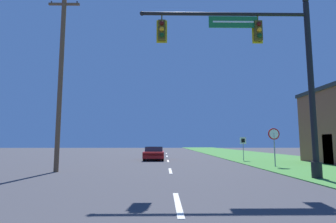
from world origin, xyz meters
name	(u,v)px	position (x,y,z in m)	size (l,w,h in m)	color
grass_verge_right	(256,156)	(10.50, 30.00, 0.02)	(10.00, 110.00, 0.04)	#428438
road_center_line	(168,161)	(0.00, 22.00, 0.01)	(0.16, 34.80, 0.01)	silver
signal_mast	(271,66)	(4.56, 10.61, 5.12)	(8.14, 0.47, 8.47)	black
car_ahead	(154,153)	(-1.29, 23.62, 0.60)	(1.87, 4.53, 1.19)	black
stop_sign	(274,138)	(6.95, 16.26, 1.86)	(0.76, 0.07, 2.50)	gray
route_sign_post	(243,143)	(6.60, 21.98, 1.53)	(0.55, 0.06, 2.03)	gray
utility_pole_near	(61,74)	(-6.27, 13.59, 5.47)	(1.80, 0.26, 10.61)	brown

